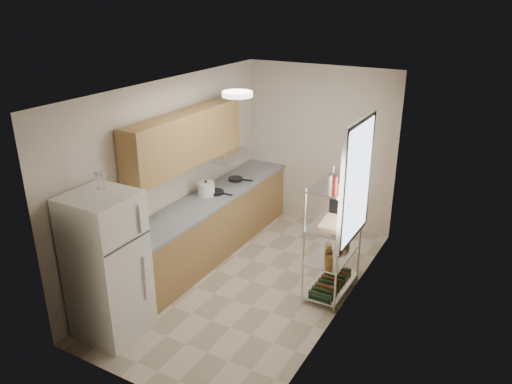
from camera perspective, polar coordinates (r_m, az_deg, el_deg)
room at (r=6.21m, az=-0.55°, el=0.01°), size 2.52×4.42×2.62m
counter_run at (r=7.34m, az=-5.08°, el=-3.70°), size 0.63×3.51×0.90m
upper_cabinets at (r=6.68m, az=-8.07°, el=6.01°), size 0.33×2.20×0.72m
range_hood at (r=7.39m, az=-3.84°, el=4.35°), size 0.50×0.60×0.12m
window at (r=5.96m, az=11.42°, el=1.19°), size 0.06×1.00×1.46m
bakers_rack at (r=6.15m, az=9.01°, el=-2.46°), size 0.45×0.90×1.73m
ceiling_dome at (r=5.60m, az=-2.15°, el=11.13°), size 0.34×0.34×0.05m
refrigerator at (r=5.73m, az=-16.64°, el=-8.09°), size 0.69×0.69×1.68m
wine_glass_a at (r=5.47m, az=-17.03°, el=1.19°), size 0.07×0.07×0.18m
wine_glass_b at (r=5.50m, az=-17.63°, el=1.32°), size 0.07×0.07×0.20m
rice_cooker at (r=7.16m, az=-5.72°, el=0.35°), size 0.24×0.24×0.19m
frying_pan_large at (r=7.24m, az=-4.65°, el=-0.01°), size 0.25×0.25×0.04m
frying_pan_small at (r=7.72m, az=-2.36°, el=1.49°), size 0.27×0.27×0.05m
cutting_board at (r=6.11m, az=9.16°, el=-3.49°), size 0.39×0.48×0.03m
espresso_machine at (r=6.38m, az=9.69°, el=-1.02°), size 0.22×0.29×0.31m
storage_bag at (r=6.62m, az=10.12°, el=-5.17°), size 0.10×0.14×0.15m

